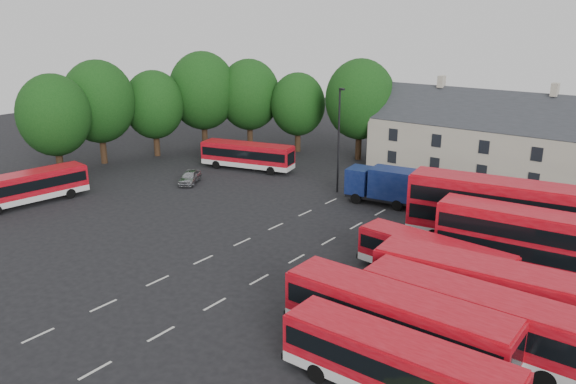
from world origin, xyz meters
name	(u,v)px	position (x,y,z in m)	size (l,w,h in m)	color
ground	(223,251)	(0.00, 0.00, 0.00)	(140.00, 140.00, 0.00)	black
lane_markings	(268,250)	(2.50, 2.00, 0.01)	(5.15, 33.80, 0.01)	beige
treeline	(207,100)	(-20.74, 19.36, 6.68)	(29.92, 32.59, 12.01)	black
terrace_houses	(547,149)	(14.00, 30.00, 3.86)	(35.70, 7.13, 10.06)	beige
bus_row_a	(396,363)	(17.14, -7.29, 1.77)	(10.41, 2.51, 2.94)	silver
bus_row_b	(395,317)	(15.48, -4.13, 1.96)	(11.54, 2.73, 3.26)	silver
bus_row_c	(476,315)	(18.52, -1.55, 1.96)	(11.55, 2.74, 3.26)	silver
bus_row_d	(484,286)	(17.84, 1.59, 2.02)	(12.07, 3.67, 3.36)	silver
bus_row_e	(434,257)	(13.78, 4.46, 1.67)	(9.96, 3.02, 2.77)	silver
bus_dd_south	(525,239)	(18.00, 8.58, 2.52)	(10.95, 3.41, 4.42)	silver
bus_dd_north	(497,210)	(15.04, 12.25, 2.85)	(12.50, 4.62, 5.01)	silver
bus_west	(28,185)	(-20.84, -2.82, 1.72)	(3.47, 10.35, 2.87)	silver
bus_north	(247,154)	(-13.20, 17.72, 1.74)	(10.48, 4.77, 2.89)	silver
box_truck	(391,185)	(4.75, 16.22, 1.86)	(7.83, 3.37, 3.32)	black
silver_car	(190,177)	(-14.31, 10.27, 0.66)	(1.55, 3.86, 1.31)	#9EA1A5
lamppost	(339,138)	(-1.02, 16.70, 5.23)	(0.67, 0.44, 9.81)	black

